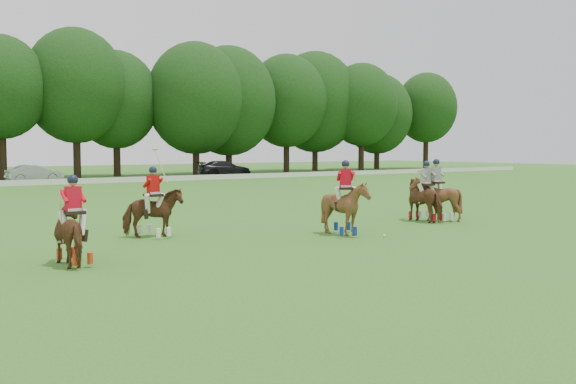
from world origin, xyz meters
TOP-DOWN VIEW (x-y plane):
  - ground at (0.00, 0.00)m, footprint 180.00×180.00m
  - tree_line at (0.26, 48.05)m, footprint 117.98×14.32m
  - boundary_rail at (0.00, 38.00)m, footprint 120.00×0.10m
  - car_mid at (1.29, 42.50)m, footprint 4.51×1.80m
  - car_right at (19.51, 42.50)m, footprint 5.68×2.91m
  - polo_red_a at (-7.49, 2.45)m, footprint 1.13×1.83m
  - polo_red_b at (-3.91, 5.87)m, footprint 1.75×1.56m
  - polo_red_c at (1.48, 2.71)m, footprint 2.09×2.15m
  - polo_stripe_a at (6.65, 3.93)m, footprint 1.24×2.00m
  - polo_stripe_b at (7.06, 3.80)m, footprint 1.45×1.62m
  - polo_ball at (2.25, 1.66)m, footprint 0.09×0.09m

SIDE VIEW (x-z plane):
  - ground at x=0.00m, z-range 0.00..0.00m
  - polo_ball at x=2.25m, z-range 0.00..0.09m
  - boundary_rail at x=0.00m, z-range 0.00..0.44m
  - car_mid at x=1.29m, z-range 0.00..1.46m
  - car_right at x=19.51m, z-range 0.00..1.58m
  - polo_red_a at x=-7.49m, z-range -0.32..1.91m
  - polo_red_b at x=-3.91m, z-range -0.60..2.24m
  - polo_stripe_a at x=6.65m, z-range -0.32..2.05m
  - polo_stripe_b at x=7.06m, z-range -0.33..2.12m
  - polo_red_c at x=1.48m, z-range -0.33..2.15m
  - tree_line at x=0.26m, z-range 0.86..15.60m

